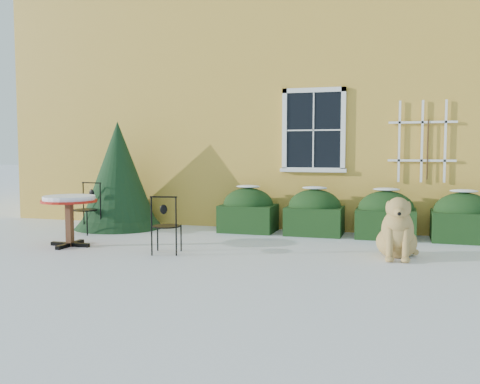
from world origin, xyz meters
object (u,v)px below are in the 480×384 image
(evergreen_shrub, at_px, (118,185))
(dog, at_px, (397,233))
(patio_chair_near, at_px, (166,225))
(bistro_table, at_px, (69,204))
(patio_chair_far, at_px, (87,208))

(evergreen_shrub, relative_size, dog, 2.04)
(patio_chair_near, relative_size, dog, 0.85)
(patio_chair_near, bearing_deg, bistro_table, -16.15)
(evergreen_shrub, distance_m, patio_chair_far, 0.94)
(evergreen_shrub, distance_m, dog, 5.74)
(bistro_table, relative_size, dog, 0.85)
(patio_chair_near, xyz_separation_m, dog, (3.40, 0.64, -0.07))
(patio_chair_far, bearing_deg, dog, -1.57)
(evergreen_shrub, height_order, bistro_table, evergreen_shrub)
(patio_chair_near, height_order, dog, dog)
(evergreen_shrub, bearing_deg, dog, -16.35)
(bistro_table, height_order, patio_chair_near, patio_chair_near)
(bistro_table, relative_size, patio_chair_far, 0.93)
(evergreen_shrub, xyz_separation_m, dog, (5.49, -1.61, -0.49))
(bistro_table, distance_m, patio_chair_near, 1.82)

